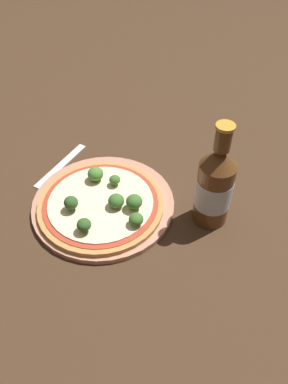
# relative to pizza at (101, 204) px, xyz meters

# --- Properties ---
(ground_plane) EXTENTS (3.00, 3.00, 0.00)m
(ground_plane) POSITION_rel_pizza_xyz_m (-0.01, 0.02, -0.02)
(ground_plane) COLOR #3D2819
(plate) EXTENTS (0.30, 0.30, 0.01)m
(plate) POSITION_rel_pizza_xyz_m (-0.00, 0.01, -0.01)
(plate) COLOR tan
(plate) RESTS_ON ground_plane
(pizza) EXTENTS (0.26, 0.26, 0.01)m
(pizza) POSITION_rel_pizza_xyz_m (0.00, 0.00, 0.00)
(pizza) COLOR #B77F42
(pizza) RESTS_ON plate
(broccoli_floret_0) EXTENTS (0.03, 0.03, 0.03)m
(broccoli_floret_0) POSITION_rel_pizza_xyz_m (-0.06, 0.04, 0.02)
(broccoli_floret_0) COLOR #7A9E5B
(broccoli_floret_0) RESTS_ON pizza
(broccoli_floret_1) EXTENTS (0.03, 0.03, 0.03)m
(broccoli_floret_1) POSITION_rel_pizza_xyz_m (0.10, 0.01, 0.02)
(broccoli_floret_1) COLOR #7A9E5B
(broccoli_floret_1) RESTS_ON pizza
(broccoli_floret_2) EXTENTS (0.03, 0.03, 0.03)m
(broccoli_floret_2) POSITION_rel_pizza_xyz_m (0.06, 0.04, 0.03)
(broccoli_floret_2) COLOR #7A9E5B
(broccoli_floret_2) RESTS_ON pizza
(broccoli_floret_3) EXTENTS (0.03, 0.03, 0.03)m
(broccoli_floret_3) POSITION_rel_pizza_xyz_m (0.03, 0.01, 0.02)
(broccoli_floret_3) COLOR #7A9E5B
(broccoli_floret_3) RESTS_ON pizza
(broccoli_floret_4) EXTENTS (0.02, 0.02, 0.02)m
(broccoli_floret_4) POSITION_rel_pizza_xyz_m (-0.02, 0.05, 0.02)
(broccoli_floret_4) COLOR #7A9E5B
(broccoli_floret_4) RESTS_ON pizza
(broccoli_floret_5) EXTENTS (0.03, 0.03, 0.03)m
(broccoli_floret_5) POSITION_rel_pizza_xyz_m (0.04, -0.07, 0.02)
(broccoli_floret_5) COLOR #7A9E5B
(broccoli_floret_5) RESTS_ON pizza
(broccoli_floret_6) EXTENTS (0.03, 0.03, 0.03)m
(broccoli_floret_6) POSITION_rel_pizza_xyz_m (-0.02, -0.05, 0.03)
(broccoli_floret_6) COLOR #7A9E5B
(broccoli_floret_6) RESTS_ON pizza
(beer_bottle) EXTENTS (0.07, 0.07, 0.23)m
(beer_bottle) POSITION_rel_pizza_xyz_m (0.17, 0.14, 0.07)
(beer_bottle) COLOR #563319
(beer_bottle) RESTS_ON ground_plane
(fork) EXTENTS (0.07, 0.17, 0.00)m
(fork) POSITION_rel_pizza_xyz_m (-0.18, 0.02, -0.02)
(fork) COLOR silver
(fork) RESTS_ON ground_plane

